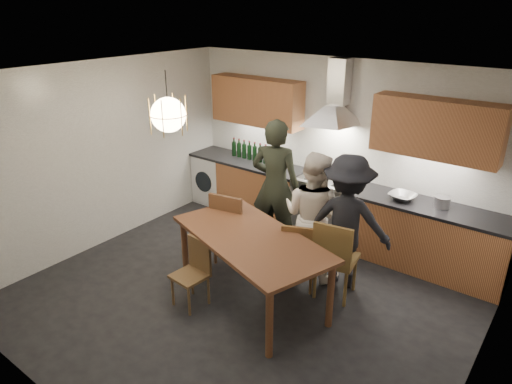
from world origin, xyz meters
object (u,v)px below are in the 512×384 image
Objects in this scene: person_mid at (313,215)px; wine_bottles at (249,150)px; dining_table at (251,244)px; person_left at (275,186)px; mixing_bowl at (402,197)px; chair_front at (194,268)px; stock_pot at (442,202)px; chair_back_left at (230,224)px; person_right at (346,222)px.

person_mid is 2.15m from wine_bottles.
dining_table is at bearing 72.96° from person_mid.
person_mid is at bearing 145.37° from person_left.
person_left is 1.14× the size of person_mid.
person_left is 1.35m from wine_bottles.
dining_table is 3.01× the size of wine_bottles.
dining_table is at bearing 98.14° from person_left.
chair_front is at bearing -122.74° from mixing_bowl.
chair_front is 1.60m from person_mid.
wine_bottles is (-1.84, 1.08, 0.23)m from person_mid.
wine_bottles is (-2.61, 0.10, 0.11)m from mixing_bowl.
stock_pot is at bearing -173.85° from person_left.
dining_table is 0.86m from chair_back_left.
chair_back_left is at bearing -0.22° from person_right.
person_mid is 4.86× the size of mixing_bowl.
mixing_bowl is (1.53, 0.70, -0.00)m from person_left.
person_mid is 8.51× the size of stock_pot.
chair_front is 2.84m from mixing_bowl.
chair_back_left is 0.84m from person_left.
dining_table is 0.71m from chair_front.
person_right is (1.18, 1.42, 0.38)m from chair_front.
person_left is at bearing 95.93° from chair_front.
chair_back_left is 0.95m from chair_front.
person_left is at bearing -159.25° from stock_pot.
mixing_bowl is (0.33, 0.93, 0.10)m from person_right.
person_mid reaches higher than mixing_bowl.
mixing_bowl is at bearing -2.24° from wine_bottles.
person_left is at bearing -155.47° from mixing_bowl.
stock_pot is (1.25, 1.04, 0.14)m from person_mid.
person_mid is at bearing -165.78° from chair_back_left.
mixing_bowl is at bearing 79.41° from dining_table.
chair_front is at bearing 92.74° from chair_back_left.
chair_front is 2.75m from wine_bottles.
dining_table is 0.97m from person_mid.
dining_table is at bearing 47.88° from chair_front.
mixing_bowl is (1.74, 1.44, 0.35)m from chair_back_left.
person_left reaches higher than person_mid.
chair_back_left is 1.29× the size of chair_front.
mixing_bowl is 1.75× the size of stock_pot.
wine_bottles is at bearing -44.30° from person_right.
person_left is (0.20, 0.74, 0.35)m from chair_back_left.
person_left is at bearing -30.87° from person_right.
wine_bottles is (-3.09, 0.04, 0.09)m from stock_pot.
person_left is (-0.02, 1.65, 0.48)m from chair_front.
person_mid is 1.25m from mixing_bowl.
chair_back_left is at bearing 164.30° from dining_table.
person_mid is 0.98× the size of person_right.
dining_table is at bearing -118.37° from mixing_bowl.
person_mid reaches higher than chair_back_left.
person_mid is (0.97, 0.46, 0.23)m from chair_back_left.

